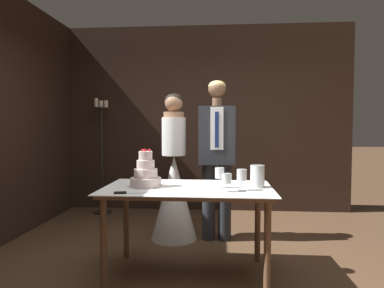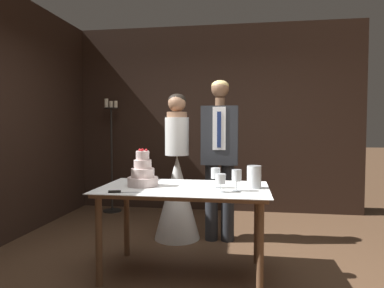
{
  "view_description": "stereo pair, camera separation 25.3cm",
  "coord_description": "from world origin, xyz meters",
  "px_view_note": "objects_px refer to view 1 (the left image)",
  "views": [
    {
      "loc": [
        0.24,
        -2.92,
        1.33
      ],
      "look_at": [
        -0.03,
        0.57,
        1.15
      ],
      "focal_mm": 32.0,
      "sensor_mm": 36.0,
      "label": 1
    },
    {
      "loc": [
        0.49,
        -2.89,
        1.33
      ],
      "look_at": [
        -0.03,
        0.57,
        1.15
      ],
      "focal_mm": 32.0,
      "sensor_mm": 36.0,
      "label": 2
    }
  ],
  "objects_px": {
    "cake_table": "(188,197)",
    "cake_knife": "(129,193)",
    "tiered_cake": "(146,174)",
    "groom": "(217,152)",
    "wine_glass_near": "(227,179)",
    "hurricane_candle": "(257,177)",
    "wine_glass_far": "(220,173)",
    "candle_stand": "(102,156)",
    "wine_glass_middle": "(242,175)",
    "bride": "(174,186)"
  },
  "relations": [
    {
      "from": "cake_table",
      "to": "cake_knife",
      "type": "height_order",
      "value": "cake_knife"
    },
    {
      "from": "cake_table",
      "to": "tiered_cake",
      "type": "relative_size",
      "value": 4.39
    },
    {
      "from": "groom",
      "to": "wine_glass_near",
      "type": "bearing_deg",
      "value": -85.62
    },
    {
      "from": "cake_table",
      "to": "hurricane_candle",
      "type": "xyz_separation_m",
      "value": [
        0.62,
        0.04,
        0.18
      ]
    },
    {
      "from": "tiered_cake",
      "to": "wine_glass_near",
      "type": "bearing_deg",
      "value": -15.01
    },
    {
      "from": "wine_glass_far",
      "to": "wine_glass_near",
      "type": "bearing_deg",
      "value": -73.73
    },
    {
      "from": "wine_glass_far",
      "to": "tiered_cake",
      "type": "bearing_deg",
      "value": -179.87
    },
    {
      "from": "tiered_cake",
      "to": "cake_knife",
      "type": "xyz_separation_m",
      "value": [
        -0.06,
        -0.33,
        -0.1
      ]
    },
    {
      "from": "wine_glass_far",
      "to": "candle_stand",
      "type": "bearing_deg",
      "value": 130.97
    },
    {
      "from": "cake_table",
      "to": "wine_glass_near",
      "type": "relative_size",
      "value": 9.82
    },
    {
      "from": "wine_glass_far",
      "to": "groom",
      "type": "relative_size",
      "value": 0.1
    },
    {
      "from": "cake_knife",
      "to": "groom",
      "type": "height_order",
      "value": "groom"
    },
    {
      "from": "tiered_cake",
      "to": "cake_knife",
      "type": "height_order",
      "value": "tiered_cake"
    },
    {
      "from": "cake_table",
      "to": "hurricane_candle",
      "type": "relative_size",
      "value": 7.55
    },
    {
      "from": "cake_knife",
      "to": "hurricane_candle",
      "type": "relative_size",
      "value": 2.0
    },
    {
      "from": "wine_glass_near",
      "to": "candle_stand",
      "type": "xyz_separation_m",
      "value": [
        -1.85,
        2.25,
        -0.02
      ]
    },
    {
      "from": "tiered_cake",
      "to": "wine_glass_near",
      "type": "height_order",
      "value": "tiered_cake"
    },
    {
      "from": "wine_glass_middle",
      "to": "candle_stand",
      "type": "relative_size",
      "value": 0.1
    },
    {
      "from": "groom",
      "to": "candle_stand",
      "type": "bearing_deg",
      "value": 147.82
    },
    {
      "from": "cake_knife",
      "to": "wine_glass_near",
      "type": "bearing_deg",
      "value": -3.93
    },
    {
      "from": "bride",
      "to": "wine_glass_near",
      "type": "bearing_deg",
      "value": -62.79
    },
    {
      "from": "wine_glass_middle",
      "to": "bride",
      "type": "xyz_separation_m",
      "value": [
        -0.72,
        1.07,
        -0.28
      ]
    },
    {
      "from": "wine_glass_middle",
      "to": "wine_glass_far",
      "type": "xyz_separation_m",
      "value": [
        -0.19,
        0.12,
        -0.0
      ]
    },
    {
      "from": "cake_knife",
      "to": "candle_stand",
      "type": "relative_size",
      "value": 0.23
    },
    {
      "from": "tiered_cake",
      "to": "groom",
      "type": "bearing_deg",
      "value": 56.54
    },
    {
      "from": "tiered_cake",
      "to": "hurricane_candle",
      "type": "distance_m",
      "value": 1.0
    },
    {
      "from": "wine_glass_near",
      "to": "groom",
      "type": "distance_m",
      "value": 1.16
    },
    {
      "from": "tiered_cake",
      "to": "groom",
      "type": "xyz_separation_m",
      "value": [
        0.63,
        0.96,
        0.14
      ]
    },
    {
      "from": "cake_table",
      "to": "wine_glass_middle",
      "type": "relative_size",
      "value": 8.32
    },
    {
      "from": "tiered_cake",
      "to": "wine_glass_middle",
      "type": "relative_size",
      "value": 1.89
    },
    {
      "from": "wine_glass_far",
      "to": "bride",
      "type": "xyz_separation_m",
      "value": [
        -0.53,
        0.95,
        -0.28
      ]
    },
    {
      "from": "wine_glass_near",
      "to": "candle_stand",
      "type": "height_order",
      "value": "candle_stand"
    },
    {
      "from": "wine_glass_middle",
      "to": "groom",
      "type": "height_order",
      "value": "groom"
    },
    {
      "from": "hurricane_candle",
      "to": "wine_glass_middle",
      "type": "bearing_deg",
      "value": -133.96
    },
    {
      "from": "wine_glass_middle",
      "to": "hurricane_candle",
      "type": "distance_m",
      "value": 0.22
    },
    {
      "from": "cake_table",
      "to": "bride",
      "type": "height_order",
      "value": "bride"
    },
    {
      "from": "wine_glass_near",
      "to": "groom",
      "type": "xyz_separation_m",
      "value": [
        -0.09,
        1.15,
        0.14
      ]
    },
    {
      "from": "cake_knife",
      "to": "tiered_cake",
      "type": "bearing_deg",
      "value": 65.33
    },
    {
      "from": "tiered_cake",
      "to": "candle_stand",
      "type": "relative_size",
      "value": 0.19
    },
    {
      "from": "cake_table",
      "to": "candle_stand",
      "type": "xyz_separation_m",
      "value": [
        -1.51,
        2.07,
        0.17
      ]
    },
    {
      "from": "cake_knife",
      "to": "bride",
      "type": "distance_m",
      "value": 1.31
    },
    {
      "from": "hurricane_candle",
      "to": "wine_glass_near",
      "type": "bearing_deg",
      "value": -140.42
    },
    {
      "from": "wine_glass_far",
      "to": "hurricane_candle",
      "type": "xyz_separation_m",
      "value": [
        0.33,
        0.03,
        -0.03
      ]
    },
    {
      "from": "cake_knife",
      "to": "wine_glass_far",
      "type": "height_order",
      "value": "wine_glass_far"
    },
    {
      "from": "tiered_cake",
      "to": "wine_glass_near",
      "type": "relative_size",
      "value": 2.24
    },
    {
      "from": "wine_glass_far",
      "to": "cake_knife",
      "type": "bearing_deg",
      "value": -155.14
    },
    {
      "from": "wine_glass_far",
      "to": "wine_glass_middle",
      "type": "bearing_deg",
      "value": -32.74
    },
    {
      "from": "hurricane_candle",
      "to": "candle_stand",
      "type": "height_order",
      "value": "candle_stand"
    },
    {
      "from": "tiered_cake",
      "to": "hurricane_candle",
      "type": "bearing_deg",
      "value": 2.09
    },
    {
      "from": "cake_knife",
      "to": "groom",
      "type": "bearing_deg",
      "value": 47.55
    }
  ]
}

